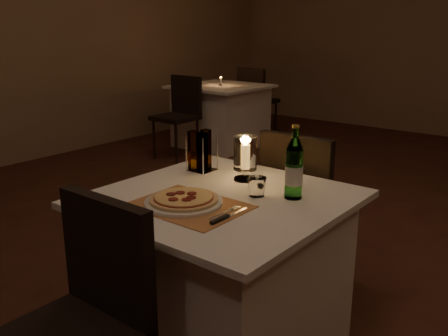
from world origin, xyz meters
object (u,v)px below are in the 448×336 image
Objects in this scene: water_bottle at (294,169)px; neighbor_table_left at (221,115)px; chair_far at (303,195)px; main_table at (221,273)px; tumbler at (257,187)px; plate at (184,202)px; chair_near at (86,306)px; pizza at (184,198)px; hurricane_candle at (245,155)px.

neighbor_table_left is (-2.78, 2.95, -0.49)m from water_bottle.
chair_far is at bearing -43.64° from neighbor_table_left.
tumbler is (0.12, 0.10, 0.41)m from main_table.
tumbler is (0.12, -0.62, 0.23)m from chair_far.
chair_near is at bearing -84.65° from plate.
water_bottle is (0.30, 0.35, 0.10)m from pizza.
chair_far is 0.67m from tumbler.
main_table is at bearing 74.48° from plate.
main_table is 12.10× the size of tumbler.
plate is 4.14m from neighbor_table_left.
plate is at bearing -93.20° from chair_far.
plate is 0.48m from water_bottle.
chair_near is 1.00× the size of chair_far.
tumbler reaches higher than pizza.
neighbor_table_left is at bearing 130.67° from hurricane_candle.
chair_near reaches higher than main_table.
chair_near is at bearing -84.65° from pizza.
hurricane_candle is at bearing -49.33° from neighbor_table_left.
plate is at bearing 69.94° from pizza.
main_table and neighbor_table_left have the same top height.
water_bottle is at bearing 73.98° from chair_near.
water_bottle is 1.49× the size of hurricane_candle.
pizza is at bearing -89.39° from hurricane_candle.
hurricane_candle is at bearing 90.61° from pizza.
tumbler is 0.08× the size of neighbor_table_left.
plate is 1.02× the size of water_bottle.
hurricane_candle is (-0.31, 0.08, -0.00)m from water_bottle.
chair_far reaches higher than plate.
main_table is at bearing -141.13° from tumbler.
pizza is 0.47m from water_bottle.
hurricane_candle is at bearing 166.12° from water_bottle.
chair_far is at bearing 90.00° from chair_near.
water_bottle is at bearing -13.88° from hurricane_candle.
neighbor_table_left is (-2.53, 3.84, -0.18)m from chair_near.
hurricane_candle is at bearing -96.66° from chair_far.
water_bottle is at bearing 49.06° from plate.
tumbler is (0.17, 0.28, 0.01)m from pizza.
neighbor_table_left is at bearing 126.85° from pizza.
chair_far is at bearing 86.80° from plate.
main_table is 3.12× the size of plate.
pizza reaches higher than main_table.
hurricane_candle is (-0.05, 0.96, 0.31)m from chair_near.
pizza reaches higher than plate.
hurricane_candle reaches higher than pizza.
chair_far is (-0.00, 0.71, 0.18)m from main_table.
water_bottle reaches higher than hurricane_candle.
main_table is at bearing 74.47° from pizza.
tumbler is at bearing 58.54° from pizza.
chair_near is 1.43m from chair_far.
hurricane_candle reaches higher than neighbor_table_left.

